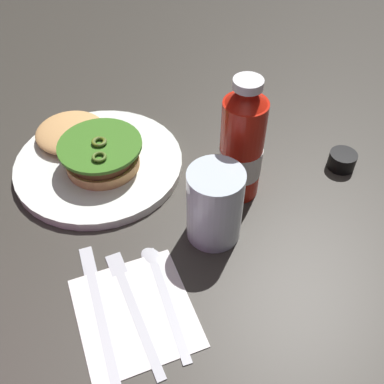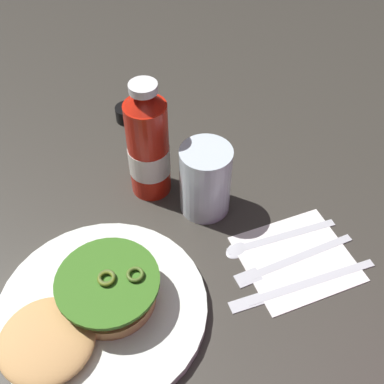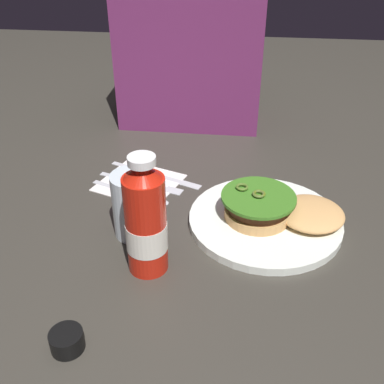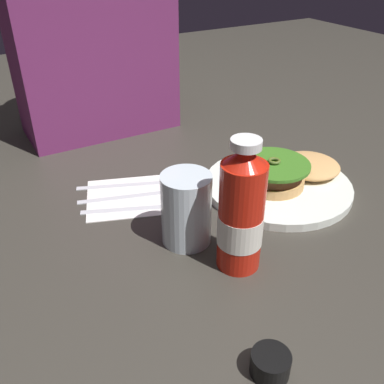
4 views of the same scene
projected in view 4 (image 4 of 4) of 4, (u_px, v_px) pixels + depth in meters
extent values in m
plane|color=#36332C|center=(263.00, 253.00, 0.66)|extent=(3.00, 3.00, 0.00)
cylinder|color=white|center=(277.00, 185.00, 0.82)|extent=(0.28, 0.28, 0.02)
cylinder|color=tan|center=(272.00, 180.00, 0.81)|extent=(0.12, 0.12, 0.02)
cylinder|color=#512D19|center=(273.00, 172.00, 0.80)|extent=(0.11, 0.11, 0.02)
cylinder|color=red|center=(274.00, 167.00, 0.79)|extent=(0.10, 0.10, 0.01)
cylinder|color=#39711F|center=(274.00, 164.00, 0.79)|extent=(0.13, 0.13, 0.01)
torus|color=#506429|center=(274.00, 161.00, 0.78)|extent=(0.02, 0.02, 0.01)
torus|color=#4D6B24|center=(255.00, 160.00, 0.79)|extent=(0.02, 0.02, 0.01)
torus|color=#576B1B|center=(274.00, 161.00, 0.79)|extent=(0.02, 0.02, 0.01)
ellipsoid|color=tan|center=(309.00, 165.00, 0.85)|extent=(0.12, 0.12, 0.03)
cylinder|color=red|center=(239.00, 216.00, 0.60)|extent=(0.06, 0.06, 0.17)
cone|color=red|center=(243.00, 155.00, 0.55)|extent=(0.06, 0.06, 0.02)
cylinder|color=white|center=(244.00, 143.00, 0.54)|extent=(0.04, 0.04, 0.01)
cylinder|color=white|center=(238.00, 227.00, 0.61)|extent=(0.07, 0.07, 0.05)
cylinder|color=silver|center=(186.00, 209.00, 0.66)|extent=(0.08, 0.08, 0.12)
cylinder|color=black|center=(270.00, 364.00, 0.48)|extent=(0.05, 0.05, 0.03)
cube|color=white|center=(129.00, 196.00, 0.80)|extent=(0.19, 0.19, 0.00)
cube|color=silver|center=(130.00, 207.00, 0.76)|extent=(0.17, 0.08, 0.00)
ellipsoid|color=silver|center=(171.00, 205.00, 0.77)|extent=(0.04, 0.03, 0.00)
cube|color=silver|center=(129.00, 195.00, 0.80)|extent=(0.19, 0.07, 0.00)
cube|color=silver|center=(171.00, 190.00, 0.81)|extent=(0.04, 0.03, 0.00)
cube|color=silver|center=(128.00, 183.00, 0.83)|extent=(0.19, 0.08, 0.00)
cube|color=silver|center=(170.00, 180.00, 0.84)|extent=(0.08, 0.05, 0.00)
cube|color=#6F275C|center=(93.00, 48.00, 0.98)|extent=(0.35, 0.17, 0.39)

